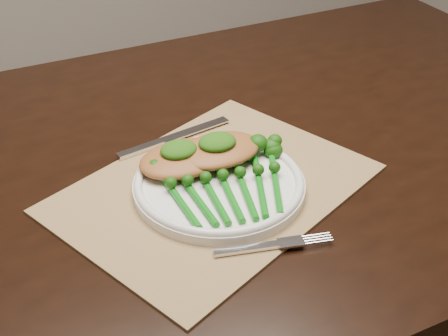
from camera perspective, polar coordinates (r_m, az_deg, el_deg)
name	(u,v)px	position (r m, az deg, el deg)	size (l,w,h in m)	color
dining_table	(205,311)	(1.25, -1.72, -12.93)	(1.62, 0.94, 0.75)	black
placemat	(214,188)	(0.93, -0.90, -1.84)	(0.44, 0.32, 0.00)	#98784D
dinner_plate	(219,184)	(0.91, -0.46, -1.44)	(0.25, 0.25, 0.02)	white
knife	(164,141)	(1.03, -5.51, 2.50)	(0.21, 0.05, 0.01)	silver
fork	(281,244)	(0.82, 5.26, -6.91)	(0.16, 0.05, 0.00)	silver
chicken_fillet_left	(185,158)	(0.94, -3.60, 0.90)	(0.14, 0.10, 0.03)	#A66330
chicken_fillet_right	(218,150)	(0.94, -0.55, 1.63)	(0.14, 0.09, 0.03)	#A66330
pesto_dollop_left	(179,150)	(0.93, -4.17, 1.67)	(0.06, 0.05, 0.02)	#174509
pesto_dollop_right	(217,142)	(0.93, -0.62, 2.39)	(0.06, 0.05, 0.02)	#174509
broccolini_bundle	(227,189)	(0.89, 0.30, -1.96)	(0.20, 0.21, 0.04)	#0E6B12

